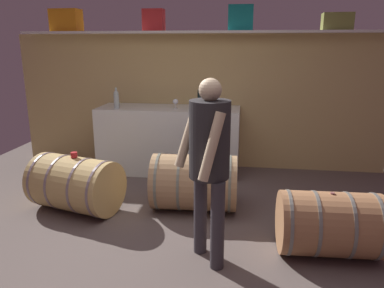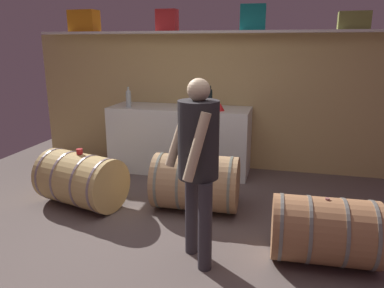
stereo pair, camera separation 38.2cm
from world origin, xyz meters
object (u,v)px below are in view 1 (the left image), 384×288
Objects in this scene: wine_bottle_dark at (200,98)px; wine_barrel_near at (76,184)px; wine_barrel_far at (329,224)px; tasting_cup at (74,155)px; red_funnel at (211,107)px; toolcase_red at (154,20)px; work_cabinet at (169,140)px; toolcase_orange at (66,20)px; wine_barrel_flank at (194,182)px; toolcase_teal at (240,18)px; wine_glass at (176,102)px; wine_bottle_clear at (116,99)px; winemaker_pouring at (209,154)px; toolcase_olive at (337,22)px.

wine_barrel_near is (-1.20, -1.38, -0.78)m from wine_bottle_dark.
tasting_cup is (-2.57, 0.54, 0.35)m from wine_barrel_far.
wine_bottle_dark is at bearing 152.99° from red_funnel.
work_cabinet is (0.24, -0.24, -1.64)m from toolcase_red.
wine_barrel_far is (2.58, -0.54, -0.02)m from wine_barrel_near.
toolcase_orange reaches higher than wine_barrel_flank.
toolcase_teal is at bearing 44.65° from tasting_cup.
toolcase_teal reaches higher than toolcase_orange.
toolcase_red is (1.29, 0.00, -0.01)m from toolcase_orange.
toolcase_teal is 2.37m from wine_barrel_flank.
wine_glass is 1.79m from wine_barrel_near.
wine_barrel_far is at bearing -48.53° from wine_glass.
wine_barrel_far is (2.52, -1.83, -0.78)m from wine_bottle_clear.
wine_barrel_near is 1.21× the size of wine_barrel_far.
winemaker_pouring is at bearing -43.70° from toolcase_orange.
toolcase_olive is at bearing 38.99° from wine_barrel_flank.
toolcase_orange reaches higher than work_cabinet.
toolcase_orange is 1.29m from toolcase_red.
toolcase_red reaches higher than red_funnel.
toolcase_red is 2.44m from wine_barrel_flank.
toolcase_olive is 2.04m from wine_bottle_dark.
wine_glass is at bearing -169.28° from toolcase_olive.
toolcase_red is at bearing 88.67° from wine_barrel_near.
red_funnel reaches higher than tasting_cup.
toolcase_olive is 3.39× the size of red_funnel.
toolcase_red is 1.19m from toolcase_teal.
wine_bottle_dark is 2.42× the size of wine_glass.
toolcase_orange is 1.99m from wine_glass.
toolcase_orange reaches higher than toolcase_olive.
tasting_cup is at bearing 15.79° from wine_barrel_near.
toolcase_teal is 0.35× the size of wine_barrel_flank.
toolcase_olive is at bearing -2.48° from toolcase_teal.
wine_barrel_flank is (0.77, -1.46, -1.80)m from toolcase_red.
wine_glass is 0.12× the size of wine_barrel_near.
wine_barrel_far is at bearing -96.79° from toolcase_olive.
wine_glass is 1.44m from wine_barrel_flank.
toolcase_orange reaches higher than winemaker_pouring.
red_funnel is at bearing -134.90° from toolcase_teal.
wine_barrel_flank is (0.43, -1.18, -0.71)m from wine_glass.
wine_barrel_near is (0.77, -1.68, -1.81)m from toolcase_orange.
wine_glass is 0.14× the size of wine_barrel_flank.
toolcase_red is 2.29m from tasting_cup.
wine_barrel_far is 1.49m from wine_barrel_flank.
work_cabinet is 1.34m from wine_barrel_flank.
winemaker_pouring reaches higher than wine_bottle_clear.
tasting_cup is 1.75m from winemaker_pouring.
wine_barrel_flank is at bearing -22.57° from winemaker_pouring.
wine_barrel_flank is 13.49× the size of tasting_cup.
toolcase_olive reaches higher than winemaker_pouring.
wine_glass is 2.28m from winemaker_pouring.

